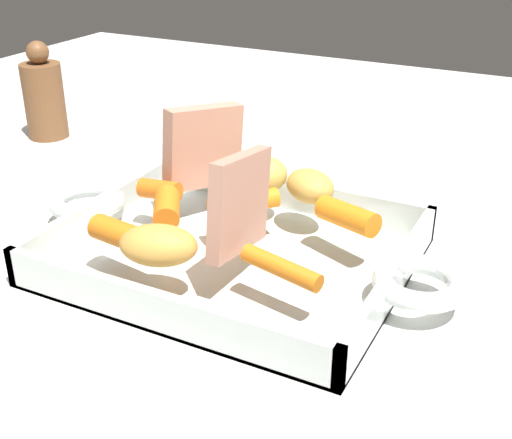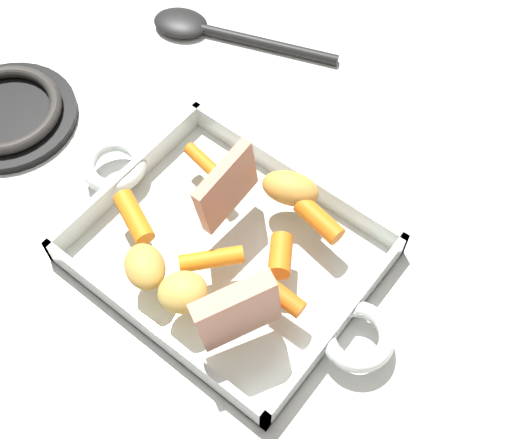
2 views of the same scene
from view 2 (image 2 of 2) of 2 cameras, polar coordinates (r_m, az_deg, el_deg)
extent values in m
plane|color=silver|center=(0.73, -2.44, -3.08)|extent=(1.61, 1.61, 0.00)
cube|color=silver|center=(0.73, -2.45, -2.96)|extent=(0.30, 0.25, 0.01)
cube|color=silver|center=(0.77, 3.18, 3.73)|extent=(0.30, 0.01, 0.04)
cube|color=silver|center=(0.68, -8.93, -9.25)|extent=(0.30, 0.01, 0.04)
cube|color=silver|center=(0.68, 7.01, -8.99)|extent=(0.01, 0.25, 0.04)
cube|color=silver|center=(0.78, -10.75, 3.44)|extent=(0.01, 0.25, 0.04)
torus|color=silver|center=(0.67, 8.59, -9.76)|extent=(0.07, 0.07, 0.02)
torus|color=silver|center=(0.78, -11.96, 4.54)|extent=(0.07, 0.07, 0.02)
cube|color=tan|center=(0.69, -2.53, 2.73)|extent=(0.01, 0.09, 0.09)
cube|color=tan|center=(0.62, -1.64, -7.80)|extent=(0.06, 0.08, 0.09)
cylinder|color=orange|center=(0.68, 2.09, -3.05)|extent=(0.04, 0.05, 0.03)
cylinder|color=orange|center=(0.66, 2.45, -6.68)|extent=(0.04, 0.02, 0.02)
cylinder|color=orange|center=(0.68, -3.81, -3.37)|extent=(0.06, 0.06, 0.02)
cylinder|color=orange|center=(0.70, 5.38, -0.05)|extent=(0.06, 0.03, 0.02)
cylinder|color=orange|center=(0.71, -10.33, 0.20)|extent=(0.06, 0.04, 0.02)
cylinder|color=orange|center=(0.75, -4.12, 4.59)|extent=(0.07, 0.03, 0.02)
ellipsoid|color=gold|center=(0.72, 2.93, 2.66)|extent=(0.07, 0.06, 0.03)
ellipsoid|color=gold|center=(0.68, -9.41, -3.97)|extent=(0.07, 0.06, 0.03)
ellipsoid|color=gold|center=(0.66, -6.23, -6.16)|extent=(0.07, 0.07, 0.04)
cylinder|color=black|center=(0.89, -20.28, 8.22)|extent=(0.17, 0.17, 0.01)
torus|color=#2D2B28|center=(0.88, -20.54, 8.77)|extent=(0.14, 0.14, 0.02)
cylinder|color=black|center=(0.92, 0.94, 14.66)|extent=(0.19, 0.08, 0.01)
ellipsoid|color=black|center=(0.95, -6.42, 16.25)|extent=(0.09, 0.08, 0.02)
camera|label=1|loc=(0.93, 3.80, 36.91)|focal=46.97mm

